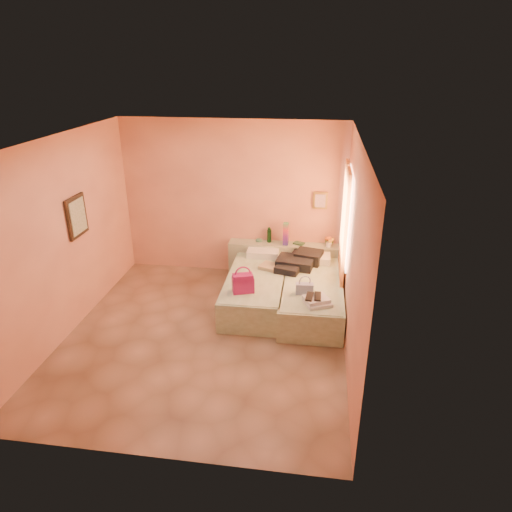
{
  "coord_description": "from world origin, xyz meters",
  "views": [
    {
      "loc": [
        1.52,
        -5.5,
        3.74
      ],
      "look_at": [
        0.62,
        0.85,
        0.93
      ],
      "focal_mm": 32.0,
      "sensor_mm": 36.0,
      "label": 1
    }
  ],
  "objects": [
    {
      "name": "ground",
      "position": [
        0.0,
        0.0,
        0.0
      ],
      "size": [
        4.5,
        4.5,
        0.0
      ],
      "primitive_type": "plane",
      "color": "#A57F63",
      "rests_on": "ground"
    },
    {
      "name": "room_walls",
      "position": [
        0.21,
        0.57,
        1.79
      ],
      "size": [
        4.02,
        4.51,
        2.81
      ],
      "color": "#F5A982",
      "rests_on": "ground"
    },
    {
      "name": "headboard_ledge",
      "position": [
        0.98,
        2.1,
        0.33
      ],
      "size": [
        2.05,
        0.3,
        0.65
      ],
      "primitive_type": "cube",
      "color": "#9FA688",
      "rests_on": "ground"
    },
    {
      "name": "bed_left",
      "position": [
        0.6,
        1.05,
        0.25
      ],
      "size": [
        0.92,
        2.01,
        0.5
      ],
      "primitive_type": "cube",
      "rotation": [
        0.0,
        0.0,
        0.01
      ],
      "color": "beige",
      "rests_on": "ground"
    },
    {
      "name": "bed_right",
      "position": [
        1.5,
        0.94,
        0.25
      ],
      "size": [
        0.92,
        2.01,
        0.5
      ],
      "primitive_type": "cube",
      "rotation": [
        0.0,
        0.0,
        0.01
      ],
      "color": "beige",
      "rests_on": "ground"
    },
    {
      "name": "water_bottle",
      "position": [
        0.67,
        2.15,
        0.78
      ],
      "size": [
        0.08,
        0.08,
        0.27
      ],
      "primitive_type": "cylinder",
      "rotation": [
        0.0,
        0.0,
        -0.05
      ],
      "color": "#133418",
      "rests_on": "headboard_ledge"
    },
    {
      "name": "rainbow_box",
      "position": [
        0.98,
        2.06,
        0.86
      ],
      "size": [
        0.1,
        0.1,
        0.41
      ],
      "primitive_type": "cube",
      "rotation": [
        0.0,
        0.0,
        -0.09
      ],
      "color": "#B71661",
      "rests_on": "headboard_ledge"
    },
    {
      "name": "small_dish",
      "position": [
        0.48,
        2.17,
        0.67
      ],
      "size": [
        0.14,
        0.14,
        0.03
      ],
      "primitive_type": "cylinder",
      "rotation": [
        0.0,
        0.0,
        -0.18
      ],
      "color": "#4E8F6E",
      "rests_on": "headboard_ledge"
    },
    {
      "name": "green_book",
      "position": [
        1.21,
        2.12,
        0.67
      ],
      "size": [
        0.22,
        0.19,
        0.03
      ],
      "primitive_type": "cube",
      "rotation": [
        0.0,
        0.0,
        -0.42
      ],
      "color": "#25462E",
      "rests_on": "headboard_ledge"
    },
    {
      "name": "flower_vase",
      "position": [
        1.75,
        2.08,
        0.76
      ],
      "size": [
        0.23,
        0.23,
        0.23
      ],
      "primitive_type": "cube",
      "rotation": [
        0.0,
        0.0,
        0.39
      ],
      "color": "white",
      "rests_on": "headboard_ledge"
    },
    {
      "name": "magenta_handbag",
      "position": [
        0.47,
        0.48,
        0.65
      ],
      "size": [
        0.36,
        0.27,
        0.3
      ],
      "primitive_type": "cube",
      "rotation": [
        0.0,
        0.0,
        0.33
      ],
      "color": "#B71661",
      "rests_on": "bed_left"
    },
    {
      "name": "khaki_garment",
      "position": [
        0.8,
        1.35,
        0.53
      ],
      "size": [
        0.43,
        0.38,
        0.06
      ],
      "primitive_type": "cube",
      "rotation": [
        0.0,
        0.0,
        -0.35
      ],
      "color": "tan",
      "rests_on": "bed_left"
    },
    {
      "name": "clothes_pile",
      "position": [
        1.25,
        1.48,
        0.6
      ],
      "size": [
        0.72,
        0.72,
        0.2
      ],
      "primitive_type": "cube",
      "rotation": [
        0.0,
        0.0,
        -0.12
      ],
      "color": "black",
      "rests_on": "bed_right"
    },
    {
      "name": "blue_handbag",
      "position": [
        1.39,
        0.55,
        0.58
      ],
      "size": [
        0.27,
        0.13,
        0.17
      ],
      "primitive_type": "cube",
      "rotation": [
        0.0,
        0.0,
        0.08
      ],
      "color": "#41559D",
      "rests_on": "bed_right"
    },
    {
      "name": "towel_stack",
      "position": [
        1.59,
        0.25,
        0.55
      ],
      "size": [
        0.44,
        0.42,
        0.1
      ],
      "primitive_type": "cube",
      "rotation": [
        0.0,
        0.0,
        0.42
      ],
      "color": "white",
      "rests_on": "bed_right"
    },
    {
      "name": "sandal_pair",
      "position": [
        1.53,
        0.26,
        0.61
      ],
      "size": [
        0.21,
        0.27,
        0.03
      ],
      "primitive_type": "cube",
      "rotation": [
        0.0,
        0.0,
        -0.09
      ],
      "color": "black",
      "rests_on": "towel_stack"
    }
  ]
}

